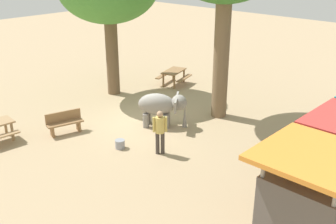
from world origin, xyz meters
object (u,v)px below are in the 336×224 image
object	(u,v)px
feed_bucket	(120,144)
person_handler	(160,129)
elephant	(162,106)
picnic_table_near	(174,74)
wooden_bench	(64,122)
market_stall_orange	(310,206)

from	to	relation	value
feed_bucket	person_handler	bearing A→B (deg)	117.29
elephant	picnic_table_near	world-z (taller)	elephant
wooden_bench	feed_bucket	distance (m)	2.66
elephant	market_stall_orange	bearing A→B (deg)	-57.19
picnic_table_near	market_stall_orange	bearing A→B (deg)	-139.90
wooden_bench	picnic_table_near	bearing A→B (deg)	-156.49
person_handler	picnic_table_near	xyz separation A→B (m)	(-6.13, -4.96, -0.36)
wooden_bench	market_stall_orange	size ratio (longest dim) A/B	0.58
elephant	person_handler	distance (m)	2.41
elephant	feed_bucket	bearing A→B (deg)	-120.60
wooden_bench	market_stall_orange	distance (m)	9.86
person_handler	market_stall_orange	world-z (taller)	market_stall_orange
person_handler	picnic_table_near	bearing A→B (deg)	-8.70
wooden_bench	feed_bucket	xyz separation A→B (m)	(-0.63, 2.56, -0.31)
person_handler	feed_bucket	bearing A→B (deg)	69.63
market_stall_orange	feed_bucket	bearing A→B (deg)	-92.48
market_stall_orange	elephant	bearing A→B (deg)	-110.25
elephant	person_handler	world-z (taller)	person_handler
picnic_table_near	feed_bucket	bearing A→B (deg)	-168.79
elephant	market_stall_orange	distance (m)	8.04
elephant	feed_bucket	distance (m)	2.59
elephant	wooden_bench	bearing A→B (deg)	-163.42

